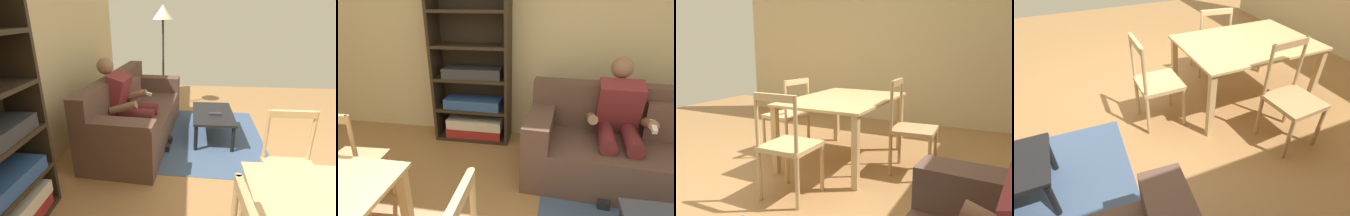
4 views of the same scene
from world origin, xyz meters
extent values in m
plane|color=#9E7042|center=(0.00, 0.00, 0.00)|extent=(8.37, 8.37, 0.00)
cylinder|color=black|center=(1.05, 0.60, 0.17)|extent=(0.05, 0.05, 0.35)
cylinder|color=black|center=(1.05, 1.07, 0.17)|extent=(0.05, 0.05, 0.35)
cube|color=tan|center=(-1.03, 0.30, 0.70)|extent=(1.39, 0.99, 0.02)
cube|color=tan|center=(-1.68, -0.14, 0.34)|extent=(0.06, 0.06, 0.69)
cube|color=tan|center=(-0.39, -0.14, 0.34)|extent=(0.06, 0.06, 0.69)
cube|color=tan|center=(-1.68, 0.74, 0.34)|extent=(0.06, 0.06, 0.69)
cube|color=tan|center=(-0.39, 0.74, 0.34)|extent=(0.06, 0.06, 0.69)
cube|color=tan|center=(-1.03, 1.09, 0.45)|extent=(0.44, 0.44, 0.04)
cylinder|color=tan|center=(-0.85, 1.29, 0.22)|extent=(0.04, 0.04, 0.45)
cylinder|color=tan|center=(-1.23, 1.27, 0.22)|extent=(0.04, 0.04, 0.45)
cylinder|color=tan|center=(-0.83, 0.91, 0.22)|extent=(0.04, 0.04, 0.45)
cylinder|color=tan|center=(-1.21, 0.89, 0.22)|extent=(0.04, 0.04, 0.45)
cylinder|color=tan|center=(-0.83, 0.91, 0.70)|extent=(0.03, 0.03, 0.50)
cylinder|color=tan|center=(-1.21, 0.89, 0.70)|extent=(0.03, 0.03, 0.50)
cube|color=tan|center=(-1.02, 0.90, 0.92)|extent=(0.38, 0.06, 0.06)
cube|color=tan|center=(-0.04, 0.30, 0.45)|extent=(0.42, 0.42, 0.04)
cylinder|color=tan|center=(-0.23, 0.49, 0.22)|extent=(0.04, 0.04, 0.45)
cylinder|color=tan|center=(-0.23, 0.11, 0.22)|extent=(0.04, 0.04, 0.45)
cylinder|color=tan|center=(0.15, 0.49, 0.22)|extent=(0.04, 0.04, 0.45)
cylinder|color=tan|center=(0.15, 0.11, 0.22)|extent=(0.04, 0.04, 0.45)
cylinder|color=tan|center=(0.15, 0.49, 0.68)|extent=(0.03, 0.03, 0.47)
cylinder|color=tan|center=(0.15, 0.11, 0.68)|extent=(0.03, 0.03, 0.47)
cube|color=tan|center=(0.15, 0.30, 0.89)|extent=(0.04, 0.38, 0.06)
cube|color=#D1B27F|center=(-1.03, -0.49, 0.44)|extent=(0.48, 0.48, 0.04)
cylinder|color=#D1B27F|center=(-1.25, -0.65, 0.22)|extent=(0.04, 0.04, 0.44)
cylinder|color=#D1B27F|center=(-0.87, -0.71, 0.22)|extent=(0.04, 0.04, 0.44)
cylinder|color=#D1B27F|center=(-1.19, -0.28, 0.22)|extent=(0.04, 0.04, 0.44)
cylinder|color=#D1B27F|center=(-0.82, -0.33, 0.22)|extent=(0.04, 0.04, 0.44)
cylinder|color=#D1B27F|center=(-1.19, -0.28, 0.67)|extent=(0.03, 0.03, 0.45)
cylinder|color=#D1B27F|center=(-0.82, -0.33, 0.67)|extent=(0.03, 0.03, 0.45)
cube|color=#D1B27F|center=(-1.01, -0.30, 0.86)|extent=(0.38, 0.09, 0.06)
camera|label=1|loc=(-1.90, 1.16, 1.68)|focal=27.36mm
camera|label=2|loc=(0.50, -0.56, 1.65)|focal=29.32mm
camera|label=3|loc=(2.15, 1.91, 1.30)|focal=35.30mm
camera|label=4|loc=(0.66, 2.45, 1.79)|focal=28.13mm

